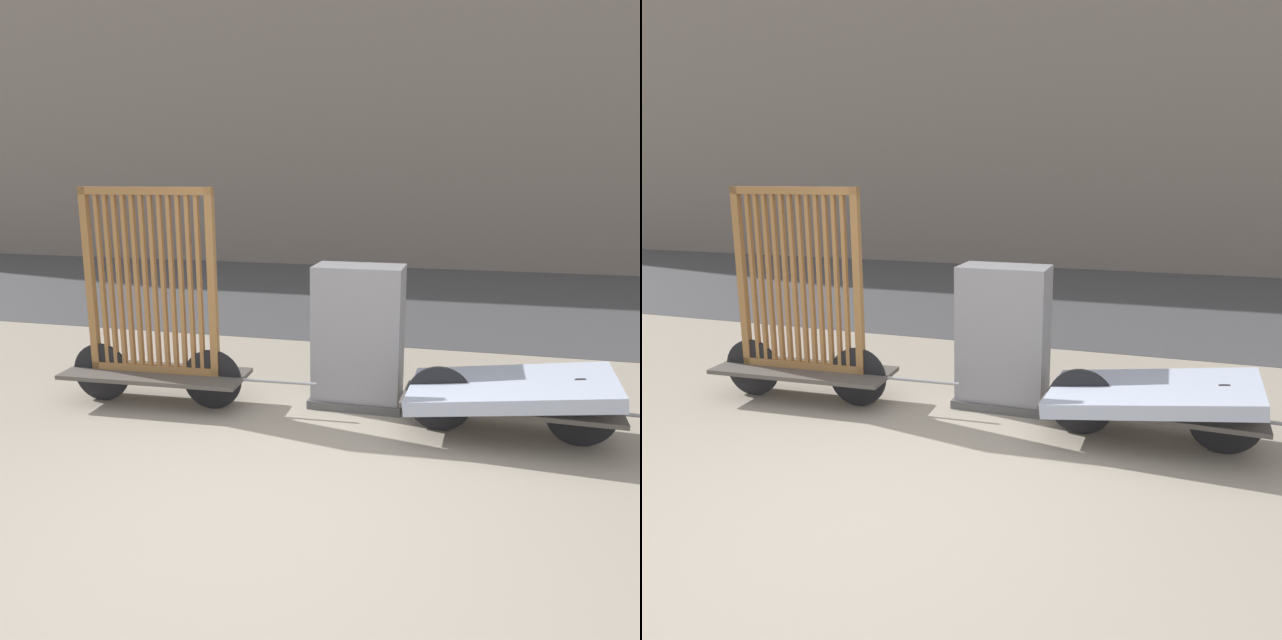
# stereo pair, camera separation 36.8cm
# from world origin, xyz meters

# --- Properties ---
(ground_plane) EXTENTS (60.00, 60.00, 0.00)m
(ground_plane) POSITION_xyz_m (0.00, 0.00, 0.00)
(ground_plane) COLOR gray
(road_strip) EXTENTS (56.00, 7.03, 0.01)m
(road_strip) POSITION_xyz_m (0.00, 7.87, 0.00)
(road_strip) COLOR #424244
(road_strip) RESTS_ON ground_plane
(bike_cart_with_bedframe) EXTENTS (2.47, 0.69, 2.06)m
(bike_cart_with_bedframe) POSITION_xyz_m (-1.62, 1.75, 0.74)
(bike_cart_with_bedframe) COLOR #4C4742
(bike_cart_with_bedframe) RESTS_ON ground_plane
(bike_cart_with_mattress) EXTENTS (2.47, 1.03, 0.60)m
(bike_cart_with_mattress) POSITION_xyz_m (1.63, 1.75, 0.40)
(bike_cart_with_mattress) COLOR #4C4742
(bike_cart_with_mattress) RESTS_ON ground_plane
(utility_cabinet) EXTENTS (0.89, 0.52, 1.35)m
(utility_cabinet) POSITION_xyz_m (0.26, 2.23, 0.63)
(utility_cabinet) COLOR #4C4C4C
(utility_cabinet) RESTS_ON ground_plane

